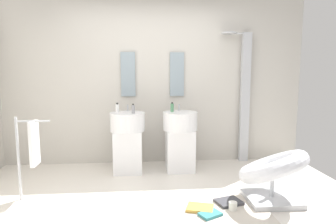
# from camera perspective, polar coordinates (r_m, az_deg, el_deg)

# --- Properties ---
(ground_plane) EXTENTS (4.80, 3.60, 0.04)m
(ground_plane) POSITION_cam_1_polar(r_m,az_deg,el_deg) (3.33, -1.84, -18.12)
(ground_plane) COLOR silver
(rear_partition) EXTENTS (4.80, 0.10, 2.60)m
(rear_partition) POSITION_cam_1_polar(r_m,az_deg,el_deg) (4.65, -3.04, 6.07)
(rear_partition) COLOR beige
(rear_partition) RESTS_ON ground_plane
(pedestal_sink_left) EXTENTS (0.50, 0.50, 0.97)m
(pedestal_sink_left) POSITION_cam_1_polar(r_m,az_deg,el_deg) (4.26, -7.85, -5.34)
(pedestal_sink_left) COLOR white
(pedestal_sink_left) RESTS_ON ground_plane
(pedestal_sink_right) EXTENTS (0.50, 0.50, 0.97)m
(pedestal_sink_right) POSITION_cam_1_polar(r_m,az_deg,el_deg) (4.29, 2.37, -5.18)
(pedestal_sink_right) COLOR white
(pedestal_sink_right) RESTS_ON ground_plane
(vanity_mirror_left) EXTENTS (0.22, 0.03, 0.68)m
(vanity_mirror_left) POSITION_cam_1_polar(r_m,az_deg,el_deg) (4.58, -7.80, 7.30)
(vanity_mirror_left) COLOR #8C9EA8
(vanity_mirror_right) EXTENTS (0.22, 0.03, 0.68)m
(vanity_mirror_right) POSITION_cam_1_polar(r_m,az_deg,el_deg) (4.61, 1.75, 7.36)
(vanity_mirror_right) COLOR #8C9EA8
(shower_column) EXTENTS (0.49, 0.24, 2.05)m
(shower_column) POSITION_cam_1_polar(r_m,az_deg,el_deg) (4.81, 14.63, 3.26)
(shower_column) COLOR #B7BABF
(shower_column) RESTS_ON ground_plane
(lounge_chair) EXTENTS (1.10, 1.10, 0.65)m
(lounge_chair) POSITION_cam_1_polar(r_m,az_deg,el_deg) (3.49, 19.77, -10.83)
(lounge_chair) COLOR #B7BABF
(lounge_chair) RESTS_ON ground_plane
(towel_rack) EXTENTS (0.37, 0.22, 0.95)m
(towel_rack) POSITION_cam_1_polar(r_m,az_deg,el_deg) (3.60, -25.08, -5.91)
(towel_rack) COLOR #B7BABF
(towel_rack) RESTS_ON ground_plane
(area_rug) EXTENTS (1.14, 0.73, 0.01)m
(area_rug) POSITION_cam_1_polar(r_m,az_deg,el_deg) (3.23, 8.91, -18.62)
(area_rug) COLOR beige
(area_rug) RESTS_ON ground_plane
(magazine_charcoal) EXTENTS (0.32, 0.29, 0.03)m
(magazine_charcoal) POSITION_cam_1_polar(r_m,az_deg,el_deg) (3.41, 11.76, -16.81)
(magazine_charcoal) COLOR #38383D
(magazine_charcoal) RESTS_ON area_rug
(magazine_teal) EXTENTS (0.26, 0.23, 0.03)m
(magazine_teal) POSITION_cam_1_polar(r_m,az_deg,el_deg) (3.12, 8.26, -19.15)
(magazine_teal) COLOR teal
(magazine_teal) RESTS_ON area_rug
(magazine_ochre) EXTENTS (0.32, 0.28, 0.03)m
(magazine_ochre) POSITION_cam_1_polar(r_m,az_deg,el_deg) (3.23, 6.29, -18.14)
(magazine_ochre) COLOR gold
(magazine_ochre) RESTS_ON area_rug
(coffee_mug) EXTENTS (0.09, 0.09, 0.08)m
(coffee_mug) POSITION_cam_1_polar(r_m,az_deg,el_deg) (3.27, 12.56, -17.45)
(coffee_mug) COLOR white
(coffee_mug) RESTS_ON area_rug
(soap_bottle_grey) EXTENTS (0.05, 0.05, 0.14)m
(soap_bottle_grey) POSITION_cam_1_polar(r_m,az_deg,el_deg) (4.09, -6.81, 0.58)
(soap_bottle_grey) COLOR #99999E
(soap_bottle_grey) RESTS_ON pedestal_sink_left
(soap_bottle_green) EXTENTS (0.05, 0.05, 0.14)m
(soap_bottle_green) POSITION_cam_1_polar(r_m,az_deg,el_deg) (4.24, 0.81, 0.90)
(soap_bottle_green) COLOR #59996B
(soap_bottle_green) RESTS_ON pedestal_sink_right
(soap_bottle_white) EXTENTS (0.05, 0.05, 0.15)m
(soap_bottle_white) POSITION_cam_1_polar(r_m,az_deg,el_deg) (4.14, -9.87, 0.67)
(soap_bottle_white) COLOR white
(soap_bottle_white) RESTS_ON pedestal_sink_left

